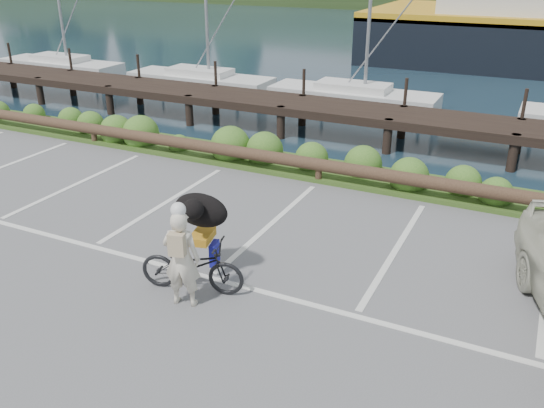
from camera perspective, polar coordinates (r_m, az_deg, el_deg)
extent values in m
plane|color=#59595B|center=(10.29, -4.95, -6.29)|extent=(72.00, 72.00, 0.00)
plane|color=#172A37|center=(56.16, 21.79, 15.59)|extent=(160.00, 160.00, 0.00)
cube|color=#3D5B21|center=(14.63, 5.63, 3.25)|extent=(34.00, 1.60, 0.10)
imported|color=black|center=(9.48, -7.93, -6.06)|extent=(1.84, 1.00, 0.92)
imported|color=beige|center=(8.99, -8.93, -5.38)|extent=(0.66, 0.51, 1.61)
ellipsoid|color=black|center=(9.62, -7.06, -0.60)|extent=(0.70, 1.08, 0.57)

